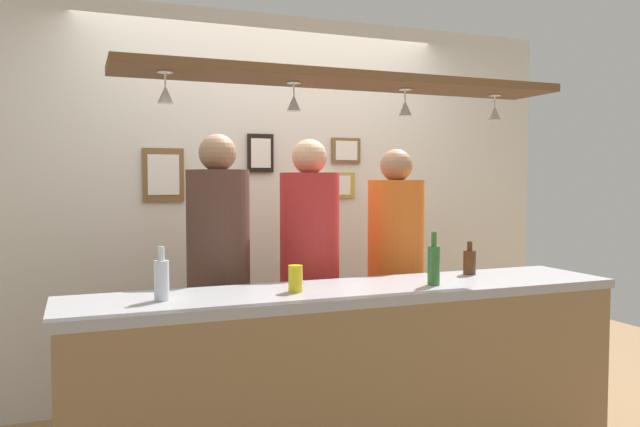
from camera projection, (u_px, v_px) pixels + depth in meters
name	position (u px, v px, depth m)	size (l,w,h in m)	color
back_wall	(267.00, 205.00, 4.29)	(4.40, 0.06, 2.60)	silver
bar_counter	(368.00, 359.00, 2.83)	(2.70, 0.55, 0.96)	#99999E
overhead_glass_rack	(351.00, 80.00, 2.95)	(2.20, 0.36, 0.04)	brown
hanging_wineglass_far_left	(165.00, 93.00, 2.60)	(0.07, 0.07, 0.13)	silver
hanging_wineglass_left	(294.00, 102.00, 2.88)	(0.07, 0.07, 0.13)	silver
hanging_wineglass_center_left	(405.00, 107.00, 3.09)	(0.07, 0.07, 0.13)	silver
hanging_wineglass_center	(495.00, 112.00, 3.31)	(0.07, 0.07, 0.13)	silver
person_left_brown_shirt	(218.00, 260.00, 3.35)	(0.34, 0.34, 1.72)	#2D334C
person_middle_red_shirt	(310.00, 258.00, 3.55)	(0.34, 0.34, 1.70)	#2D334C
person_right_orange_shirt	(396.00, 258.00, 3.75)	(0.34, 0.34, 1.66)	#2D334C
bottle_beer_brown_stubby	(470.00, 261.00, 3.36)	(0.07, 0.07, 0.18)	#512D14
bottle_beer_green_import	(434.00, 264.00, 3.01)	(0.06, 0.06, 0.26)	#336B2D
bottle_soda_clear	(162.00, 279.00, 2.63)	(0.06, 0.06, 0.23)	silver
drink_can	(295.00, 279.00, 2.83)	(0.07, 0.07, 0.12)	yellow
picture_frame_caricature	(163.00, 175.00, 3.98)	(0.26, 0.02, 0.34)	brown
picture_frame_upper_small	(346.00, 151.00, 4.43)	(0.22, 0.02, 0.18)	brown
picture_frame_lower_pair	(335.00, 185.00, 4.42)	(0.30, 0.02, 0.18)	#B29338
picture_frame_crest	(260.00, 153.00, 4.20)	(0.18, 0.02, 0.26)	black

